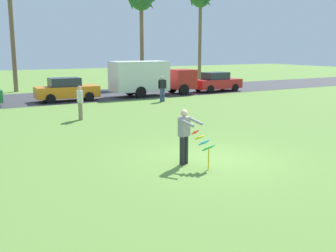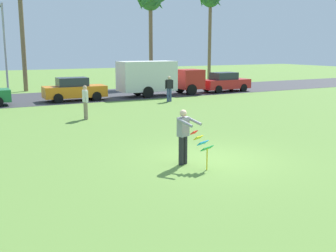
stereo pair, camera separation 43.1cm
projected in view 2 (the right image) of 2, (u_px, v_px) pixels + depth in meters
ground_plane at (211, 160)px, 13.21m from camera, size 120.00×120.00×0.00m
road_strip at (65, 97)px, 29.97m from camera, size 120.00×8.00×0.01m
person_kite_flyer at (184, 135)px, 12.49m from camera, size 0.70×0.76×1.73m
kite_held at (203, 144)px, 12.04m from camera, size 0.58×0.72×1.14m
parked_car_orange at (74, 90)px, 27.78m from camera, size 4.25×1.94×1.60m
parked_truck_red_cab at (157, 77)px, 30.58m from camera, size 6.72×2.16×2.62m
parked_car_red at (225, 82)px, 33.61m from camera, size 4.26×1.95×1.60m
palm_tree_centre_far at (151, 4)px, 37.83m from camera, size 2.58×2.71×9.12m
palm_tree_far_left at (210, 2)px, 43.87m from camera, size 2.58×2.71×10.02m
streetlight_pole at (4, 43)px, 31.67m from camera, size 0.24×1.65×7.00m
person_walker_near at (169, 88)px, 27.32m from camera, size 0.56×0.29×1.73m
person_walker_far at (85, 101)px, 20.49m from camera, size 0.23×0.57×1.73m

